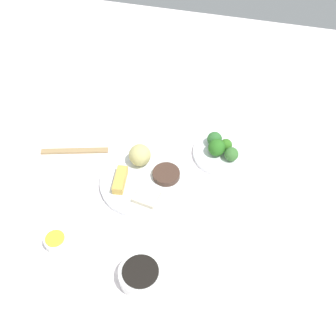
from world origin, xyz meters
The scene contains 16 objects.
tabletop centered at (0.00, 0.00, 0.01)m, with size 2.20×2.20×0.02m, color white.
main_plate centered at (0.00, -0.05, 0.03)m, with size 0.27×0.27×0.02m, color white.
rice_scoop centered at (0.03, -0.11, 0.07)m, with size 0.07×0.07×0.07m, color tan.
spring_roll centered at (0.07, -0.02, 0.05)m, with size 0.09×0.03×0.03m, color gold.
crab_rangoon_wonton centered at (-0.03, 0.02, 0.04)m, with size 0.07×0.07×0.02m, color beige.
stir_fry_heap centered at (-0.06, -0.08, 0.05)m, with size 0.08×0.08×0.02m, color #442E23.
broccoli_plate centered at (-0.22, -0.22, 0.03)m, with size 0.20×0.20×0.01m, color white.
broccoli_floret_0 centered at (-0.20, -0.21, 0.06)m, with size 0.06×0.06×0.06m, color #2A6A1E.
broccoli_floret_1 centered at (-0.22, -0.24, 0.05)m, with size 0.04×0.04×0.04m, color #33701E.
broccoli_floret_2 centered at (-0.25, -0.20, 0.06)m, with size 0.05×0.05×0.05m, color #3A7030.
broccoli_floret_3 centered at (-0.18, -0.25, 0.06)m, with size 0.05×0.05×0.05m, color #316A2F.
soy_sauce_bowl centered at (-0.08, 0.26, 0.04)m, with size 0.11×0.11×0.04m, color white.
soy_sauce_bowl_liquid centered at (-0.08, 0.26, 0.06)m, with size 0.09×0.09×0.00m, color black.
sauce_ramekin_hot_mustard centered at (0.17, 0.22, 0.03)m, with size 0.06×0.06×0.03m, color white.
sauce_ramekin_hot_mustard_liquid centered at (0.17, 0.22, 0.05)m, with size 0.05×0.05×0.00m, color yellow.
chopsticks_pair centered at (0.26, -0.12, 0.02)m, with size 0.22×0.02×0.01m, color #A28356.
Camera 1 is at (-0.26, 0.69, 1.01)m, focal length 43.31 mm.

